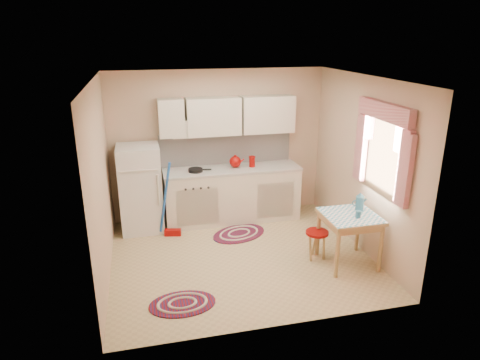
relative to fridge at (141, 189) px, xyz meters
name	(u,v)px	position (x,y,z in m)	size (l,w,h in m)	color
room_shell	(247,144)	(1.49, -1.01, 0.90)	(3.64, 3.60, 2.52)	tan
fridge	(141,189)	(0.00, 0.00, 0.00)	(0.65, 0.60, 1.40)	silver
broom	(171,200)	(0.45, -0.35, -0.10)	(0.28, 0.12, 1.20)	#1C54B1
base_cabinets	(232,195)	(1.50, 0.05, -0.26)	(2.25, 0.60, 0.88)	beige
countertop	(232,169)	(1.50, 0.05, 0.20)	(2.27, 0.62, 0.04)	#B1B0A8
frying_pan	(195,170)	(0.88, 0.00, 0.24)	(0.23, 0.23, 0.05)	black
red_kettle	(235,162)	(1.55, 0.05, 0.33)	(0.21, 0.19, 0.21)	#900705
red_canister	(252,162)	(1.84, 0.05, 0.30)	(0.10, 0.10, 0.16)	#900705
table	(348,239)	(2.73, -1.77, -0.34)	(0.72, 0.72, 0.72)	tan
stool	(316,245)	(2.36, -1.55, -0.49)	(0.32, 0.32, 0.42)	#900705
coffee_pot	(360,201)	(2.92, -1.65, 0.16)	(0.14, 0.12, 0.27)	#2B6784
mug	(358,214)	(2.78, -1.87, 0.07)	(0.07, 0.07, 0.10)	#2B6784
rug_center	(239,234)	(1.47, -0.55, -0.69)	(0.90, 0.60, 0.02)	maroon
rug_left	(182,304)	(0.40, -2.22, -0.69)	(0.79, 0.53, 0.02)	maroon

